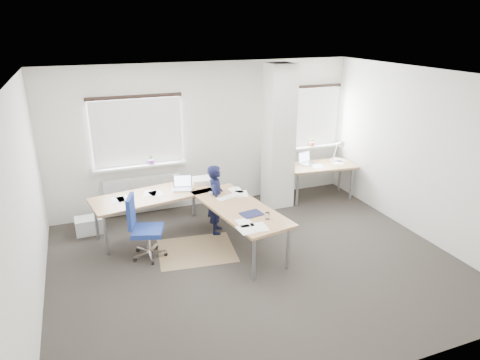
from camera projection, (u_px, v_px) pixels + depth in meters
name	position (u px, v px, depth m)	size (l,w,h in m)	color
ground	(255.00, 262.00, 6.57)	(6.00, 6.00, 0.00)	#282420
room_shell	(256.00, 144.00, 6.42)	(6.04, 5.04, 2.82)	beige
floor_mat	(196.00, 250.00, 6.91)	(1.20, 1.02, 0.01)	olive
white_crate	(90.00, 225.00, 7.46)	(0.47, 0.33, 0.28)	white
desk_main	(197.00, 202.00, 7.04)	(2.82, 2.63, 0.96)	olive
desk_side	(321.00, 167.00, 8.76)	(1.46, 0.83, 1.22)	olive
task_chair	(146.00, 240.00, 6.63)	(0.59, 0.57, 1.03)	navy
person	(216.00, 199.00, 7.33)	(0.45, 0.29, 1.23)	black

